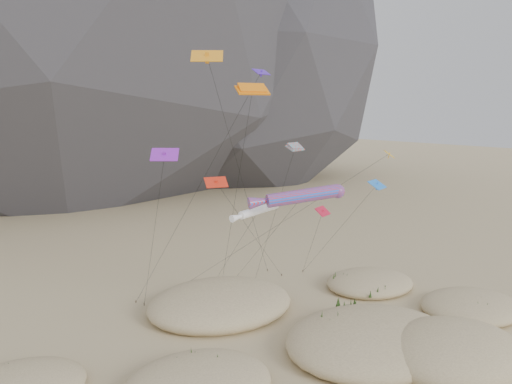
# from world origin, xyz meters

# --- Properties ---
(ground) EXTENTS (500.00, 500.00, 0.00)m
(ground) POSITION_xyz_m (0.00, 0.00, 0.00)
(ground) COLOR #CCB789
(ground) RESTS_ON ground
(dunes) EXTENTS (52.17, 38.01, 3.97)m
(dunes) POSITION_xyz_m (-2.14, 3.27, 0.73)
(dunes) COLOR #CCB789
(dunes) RESTS_ON ground
(dune_grass) EXTENTS (44.91, 29.43, 1.45)m
(dune_grass) POSITION_xyz_m (-0.03, 3.65, 0.82)
(dune_grass) COLOR black
(dune_grass) RESTS_ON ground
(kite_stakes) EXTENTS (21.68, 3.34, 0.30)m
(kite_stakes) POSITION_xyz_m (1.45, 22.99, 0.15)
(kite_stakes) COLOR #3F2D1E
(kite_stakes) RESTS_ON ground
(rainbow_tube_kite) EXTENTS (8.76, 16.91, 13.90)m
(rainbow_tube_kite) POSITION_xyz_m (1.11, 8.35, 12.89)
(rainbow_tube_kite) COLOR red
(rainbow_tube_kite) RESTS_ON ground
(white_tube_kite) EXTENTS (6.15, 13.80, 11.92)m
(white_tube_kite) POSITION_xyz_m (-1.34, 11.59, 11.30)
(white_tube_kite) COLOR white
(white_tube_kite) RESTS_ON ground
(orange_parafoil) EXTENTS (5.80, 14.07, 22.86)m
(orange_parafoil) POSITION_xyz_m (-2.27, 10.95, 22.11)
(orange_parafoil) COLOR orange
(orange_parafoil) RESTS_ON ground
(multi_parafoil) EXTENTS (2.52, 9.22, 17.30)m
(multi_parafoil) POSITION_xyz_m (4.77, 13.82, 16.68)
(multi_parafoil) COLOR #FA2F1A
(multi_parafoil) RESTS_ON ground
(delta_kites) EXTENTS (26.09, 17.67, 25.23)m
(delta_kites) POSITION_xyz_m (0.20, 10.61, 16.75)
(delta_kites) COLOR purple
(delta_kites) RESTS_ON ground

